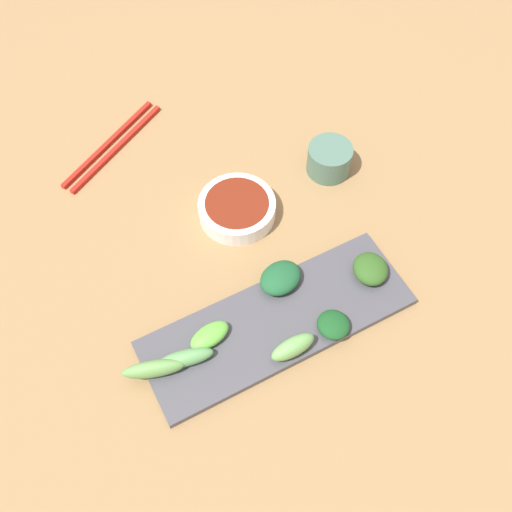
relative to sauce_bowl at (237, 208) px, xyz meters
The scene contains 12 objects.
tabletop 0.12m from the sauce_bowl, 14.46° to the right, with size 2.10×2.10×0.02m, color #967348.
sauce_bowl is the anchor object (origin of this frame).
serving_plate 0.20m from the sauce_bowl, 10.84° to the right, with size 0.13×0.39×0.01m, color #49494F.
broccoli_leafy_0 0.25m from the sauce_bowl, ahead, with size 0.05×0.05×0.02m, color #184E20.
broccoli_leafy_1 0.23m from the sauce_bowl, 31.51° to the left, with size 0.06×0.05×0.03m, color #2F5A1F.
broccoli_stalk_2 0.29m from the sauce_bowl, 49.39° to the right, with size 0.02×0.09×0.03m, color #68A151.
broccoli_stalk_3 0.23m from the sauce_bowl, 36.76° to the right, with size 0.03×0.06×0.02m, color #61BA3F.
broccoli_leafy_4 0.15m from the sauce_bowl, ahead, with size 0.05×0.07×0.03m, color #1D582F.
broccoli_stalk_5 0.27m from the sauce_bowl, 42.30° to the right, with size 0.02×0.08×0.02m, color #5F9E59.
broccoli_stalk_6 0.26m from the sauce_bowl, ahead, with size 0.03×0.07×0.03m, color #6FAD5A.
chopsticks 0.26m from the sauce_bowl, 151.40° to the right, with size 0.14×0.21×0.01m.
tea_cup 0.18m from the sauce_bowl, 93.89° to the left, with size 0.07×0.07×0.05m, color #4D7361.
Camera 1 is at (0.42, -0.22, 0.83)m, focal length 43.38 mm.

